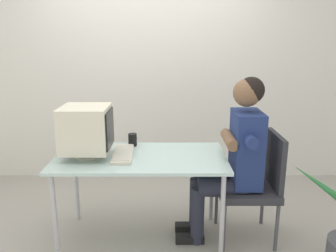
% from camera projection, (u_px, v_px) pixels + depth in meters
% --- Properties ---
extents(ground_plane, '(12.00, 12.00, 0.00)m').
position_uv_depth(ground_plane, '(142.00, 237.00, 2.91)').
color(ground_plane, '#9E998E').
extents(wall_back, '(8.00, 0.10, 3.00)m').
position_uv_depth(wall_back, '(175.00, 52.00, 3.89)').
color(wall_back, silver).
rests_on(wall_back, ground_plane).
extents(desk, '(1.37, 0.73, 0.74)m').
position_uv_depth(desk, '(141.00, 163.00, 2.74)').
color(desk, '#B7B7BC').
rests_on(desk, ground_plane).
extents(crt_monitor, '(0.38, 0.37, 0.41)m').
position_uv_depth(crt_monitor, '(86.00, 129.00, 2.66)').
color(crt_monitor, beige).
rests_on(crt_monitor, desk).
extents(keyboard, '(0.18, 0.46, 0.03)m').
position_uv_depth(keyboard, '(123.00, 154.00, 2.74)').
color(keyboard, beige).
rests_on(keyboard, desk).
extents(office_chair, '(0.48, 0.48, 0.92)m').
position_uv_depth(office_chair, '(255.00, 181.00, 2.80)').
color(office_chair, '#4C4C51').
rests_on(office_chair, ground_plane).
extents(person_seated, '(0.68, 0.55, 1.37)m').
position_uv_depth(person_seated, '(234.00, 153.00, 2.74)').
color(person_seated, navy).
rests_on(person_seated, ground_plane).
extents(desk_mug, '(0.08, 0.09, 0.11)m').
position_uv_depth(desk_mug, '(132.00, 140.00, 2.98)').
color(desk_mug, black).
rests_on(desk_mug, desk).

